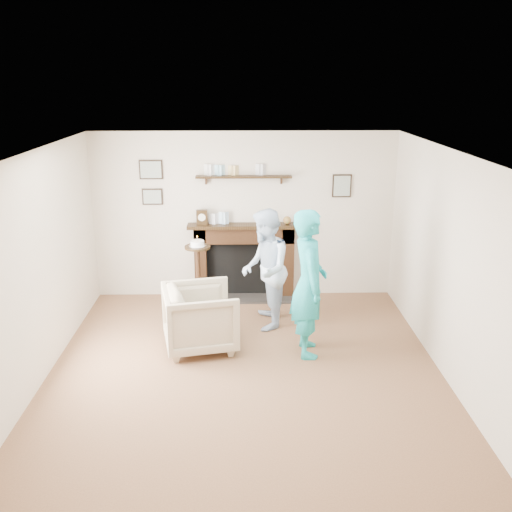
% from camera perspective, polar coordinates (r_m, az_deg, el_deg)
% --- Properties ---
extents(ground, '(5.00, 5.00, 0.00)m').
position_cam_1_polar(ground, '(6.67, -1.09, -11.61)').
color(ground, brown).
rests_on(ground, ground).
extents(room_shell, '(4.54, 5.02, 2.52)m').
position_cam_1_polar(room_shell, '(6.71, -1.22, 3.55)').
color(room_shell, beige).
rests_on(room_shell, ground).
extents(armchair, '(1.03, 1.01, 0.79)m').
position_cam_1_polar(armchair, '(7.28, -5.50, -9.03)').
color(armchair, tan).
rests_on(armchair, ground).
extents(man, '(0.62, 0.79, 1.61)m').
position_cam_1_polar(man, '(7.83, 0.89, -6.96)').
color(man, '#CBDAFE').
rests_on(man, ground).
extents(woman, '(0.45, 0.67, 1.80)m').
position_cam_1_polar(woman, '(7.16, 5.10, -9.51)').
color(woman, teal).
rests_on(woman, ground).
extents(pedestal_table, '(0.36, 0.36, 1.15)m').
position_cam_1_polar(pedestal_table, '(8.02, -5.81, -1.02)').
color(pedestal_table, black).
rests_on(pedestal_table, ground).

